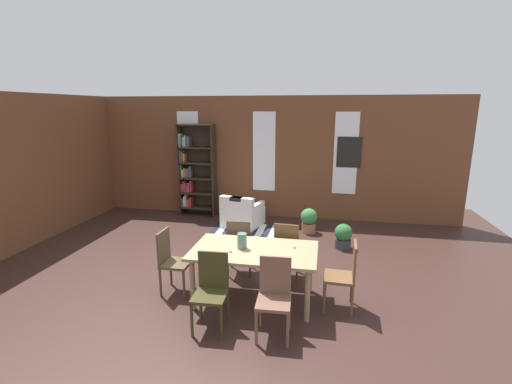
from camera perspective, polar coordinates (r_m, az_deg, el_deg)
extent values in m
plane|color=#39241F|center=(5.69, -5.44, -14.83)|extent=(10.83, 10.83, 0.00)
cube|color=brown|center=(8.87, 1.36, 5.54)|extent=(9.33, 0.12, 2.97)
cube|color=white|center=(9.31, -10.67, 6.60)|extent=(0.55, 0.02, 1.93)
cube|color=white|center=(8.79, 1.29, 6.44)|extent=(0.55, 0.02, 1.93)
cube|color=white|center=(8.68, 14.12, 5.96)|extent=(0.55, 0.02, 1.93)
cube|color=#987D58|center=(5.02, -0.29, -9.36)|extent=(1.73, 1.00, 0.04)
cylinder|color=#987D58|center=(5.03, -10.08, -14.31)|extent=(0.07, 0.07, 0.72)
cylinder|color=#987D58|center=(4.75, 8.21, -16.02)|extent=(0.07, 0.07, 0.72)
cylinder|color=#987D58|center=(5.71, -7.20, -10.75)|extent=(0.07, 0.07, 0.72)
cylinder|color=#987D58|center=(5.46, 8.65, -11.95)|extent=(0.07, 0.07, 0.72)
cylinder|color=#4C7266|center=(5.01, -2.25, -7.82)|extent=(0.13, 0.13, 0.22)
cylinder|color=silver|center=(5.09, 6.12, -8.65)|extent=(0.04, 0.04, 0.04)
cylinder|color=silver|center=(4.92, -4.15, -9.38)|extent=(0.04, 0.04, 0.04)
cube|color=#353216|center=(4.54, -7.36, -16.15)|extent=(0.42, 0.42, 0.04)
cube|color=#353216|center=(4.59, -6.83, -12.32)|extent=(0.38, 0.05, 0.50)
cylinder|color=#353216|center=(4.57, -10.22, -19.55)|extent=(0.04, 0.04, 0.43)
cylinder|color=#353216|center=(4.48, -5.56, -20.11)|extent=(0.04, 0.04, 0.43)
cylinder|color=#353216|center=(4.86, -8.83, -17.32)|extent=(0.04, 0.04, 0.43)
cylinder|color=#353216|center=(4.77, -4.48, -17.79)|extent=(0.04, 0.04, 0.43)
cube|color=brown|center=(5.81, 5.09, -9.29)|extent=(0.42, 0.42, 0.04)
cube|color=brown|center=(5.55, 4.84, -7.62)|extent=(0.38, 0.05, 0.50)
cylinder|color=brown|center=(6.05, 7.03, -10.84)|extent=(0.04, 0.04, 0.43)
cylinder|color=brown|center=(6.09, 3.62, -10.56)|extent=(0.04, 0.04, 0.43)
cylinder|color=brown|center=(5.72, 6.57, -12.28)|extent=(0.04, 0.04, 0.43)
cylinder|color=brown|center=(5.77, 2.95, -11.97)|extent=(0.04, 0.04, 0.43)
cube|color=brown|center=(4.39, 2.82, -17.21)|extent=(0.42, 0.42, 0.04)
cube|color=brown|center=(4.43, 3.10, -13.21)|extent=(0.38, 0.05, 0.50)
cylinder|color=brown|center=(4.38, 0.03, -20.89)|extent=(0.04, 0.04, 0.43)
cylinder|color=brown|center=(4.35, 5.07, -21.20)|extent=(0.04, 0.04, 0.43)
cylinder|color=brown|center=(4.68, 0.70, -18.44)|extent=(0.04, 0.04, 0.43)
cylinder|color=brown|center=(4.65, 5.35, -18.70)|extent=(0.04, 0.04, 0.43)
cube|color=#483729|center=(5.93, -2.51, -8.77)|extent=(0.43, 0.43, 0.04)
cube|color=#483729|center=(5.67, -2.82, -7.12)|extent=(0.38, 0.06, 0.50)
cylinder|color=#483729|center=(6.16, -0.55, -10.25)|extent=(0.04, 0.04, 0.43)
cylinder|color=#483729|center=(6.21, -3.90, -10.08)|extent=(0.04, 0.04, 0.43)
cylinder|color=#483729|center=(5.84, -0.98, -11.65)|extent=(0.04, 0.04, 0.43)
cylinder|color=#483729|center=(5.89, -4.52, -11.45)|extent=(0.04, 0.04, 0.43)
cube|color=#4E4028|center=(5.47, -12.61, -11.08)|extent=(0.40, 0.40, 0.04)
cube|color=#4E4028|center=(5.44, -14.54, -8.44)|extent=(0.03, 0.38, 0.50)
cylinder|color=#4E4028|center=(5.35, -11.44, -14.36)|extent=(0.04, 0.04, 0.43)
cylinder|color=#4E4028|center=(5.65, -10.03, -12.75)|extent=(0.04, 0.04, 0.43)
cylinder|color=#4E4028|center=(5.49, -15.02, -13.82)|extent=(0.04, 0.04, 0.43)
cylinder|color=#4E4028|center=(5.78, -13.44, -12.29)|extent=(0.04, 0.04, 0.43)
cube|color=brown|center=(5.07, 13.12, -13.14)|extent=(0.42, 0.42, 0.04)
cube|color=brown|center=(4.97, 15.44, -10.65)|extent=(0.05, 0.38, 0.50)
cylinder|color=brown|center=(5.33, 11.01, -14.45)|extent=(0.04, 0.04, 0.43)
cylinder|color=brown|center=(5.02, 10.82, -16.33)|extent=(0.04, 0.04, 0.43)
cylinder|color=brown|center=(5.34, 15.00, -14.65)|extent=(0.04, 0.04, 0.43)
cylinder|color=brown|center=(5.02, 15.09, -16.54)|extent=(0.04, 0.04, 0.43)
cube|color=#2D2319|center=(9.25, -11.93, 3.47)|extent=(0.04, 0.33, 2.30)
cube|color=#2D2319|center=(8.95, -6.73, 3.35)|extent=(0.04, 0.33, 2.30)
cube|color=#2D2319|center=(9.24, -9.04, 3.58)|extent=(0.92, 0.01, 2.30)
cube|color=#2D2319|center=(9.30, -9.15, -2.40)|extent=(0.88, 0.33, 0.04)
cube|color=#8C4C8C|center=(9.41, -11.46, -1.54)|extent=(0.04, 0.19, 0.20)
cube|color=white|center=(9.38, -11.20, -1.38)|extent=(0.03, 0.22, 0.26)
cube|color=gold|center=(9.36, -10.99, -1.29)|extent=(0.04, 0.18, 0.30)
cube|color=#8C4C8C|center=(9.36, -10.73, -1.65)|extent=(0.04, 0.22, 0.18)
cube|color=#B22D28|center=(9.34, -10.43, -1.56)|extent=(0.05, 0.25, 0.22)
cube|color=#B22D28|center=(9.32, -10.19, -1.49)|extent=(0.03, 0.23, 0.25)
cube|color=#2D2319|center=(9.20, -9.24, -0.11)|extent=(0.88, 0.33, 0.04)
cube|color=#8C4C8C|center=(9.32, -11.55, 0.73)|extent=(0.05, 0.18, 0.20)
cube|color=#B22D28|center=(9.29, -11.27, 0.96)|extent=(0.05, 0.20, 0.29)
cube|color=#B22D28|center=(9.27, -10.95, 0.83)|extent=(0.04, 0.28, 0.25)
cube|color=#B22D28|center=(9.27, -10.72, 0.67)|extent=(0.03, 0.25, 0.19)
cube|color=#8C4C8C|center=(9.25, -10.50, 0.81)|extent=(0.03, 0.27, 0.24)
cube|color=#B22D28|center=(9.22, -10.23, 0.95)|extent=(0.04, 0.18, 0.29)
cube|color=#2D2319|center=(9.12, -9.33, 2.23)|extent=(0.88, 0.33, 0.04)
cube|color=#33724C|center=(9.24, -11.72, 3.36)|extent=(0.03, 0.18, 0.31)
cube|color=gold|center=(9.23, -11.43, 3.01)|extent=(0.04, 0.23, 0.20)
cube|color=orange|center=(9.21, -11.18, 3.12)|extent=(0.03, 0.19, 0.23)
cube|color=#4C4C51|center=(9.19, -10.88, 3.08)|extent=(0.05, 0.22, 0.22)
cube|color=#4C4C51|center=(9.17, -10.58, 3.10)|extent=(0.04, 0.24, 0.23)
cube|color=#4C4C51|center=(9.15, -10.34, 3.25)|extent=(0.04, 0.19, 0.28)
cube|color=#2D2319|center=(9.06, -9.42, 4.61)|extent=(0.88, 0.33, 0.04)
cube|color=#8C4C8C|center=(9.18, -11.85, 5.71)|extent=(0.03, 0.21, 0.31)
cube|color=#4C4C51|center=(9.17, -11.59, 5.62)|extent=(0.03, 0.23, 0.28)
cube|color=orange|center=(9.16, -11.33, 5.40)|extent=(0.04, 0.16, 0.21)
cube|color=#2D2319|center=(9.01, -9.51, 7.01)|extent=(0.88, 0.33, 0.04)
cube|color=white|center=(9.14, -11.96, 8.12)|extent=(0.03, 0.22, 0.32)
cube|color=#33724C|center=(9.13, -11.70, 7.90)|extent=(0.04, 0.26, 0.25)
cube|color=white|center=(9.11, -11.37, 7.84)|extent=(0.03, 0.18, 0.23)
cube|color=white|center=(9.09, -11.13, 7.99)|extent=(0.03, 0.20, 0.27)
cube|color=#4C4C51|center=(9.08, -10.86, 7.99)|extent=(0.03, 0.22, 0.27)
cube|color=#4C4C51|center=(9.06, -10.57, 7.97)|extent=(0.05, 0.22, 0.26)
cube|color=#2D2319|center=(8.97, -9.65, 10.53)|extent=(0.88, 0.33, 0.04)
cube|color=white|center=(8.34, -2.09, -4.00)|extent=(0.96, 0.96, 0.40)
cube|color=white|center=(7.96, -3.10, -2.04)|extent=(0.82, 0.33, 0.35)
cube|color=white|center=(8.13, 0.06, -2.43)|extent=(0.27, 0.73, 0.15)
cube|color=white|center=(8.42, -4.19, -1.93)|extent=(0.27, 0.73, 0.15)
cube|color=black|center=(7.93, -3.11, -1.10)|extent=(0.31, 0.23, 0.08)
cylinder|color=#9E6042|center=(7.98, 8.39, -5.65)|extent=(0.30, 0.30, 0.22)
sphere|color=#387F42|center=(7.90, 8.45, -3.91)|extent=(0.36, 0.36, 0.36)
cylinder|color=#333338|center=(7.25, 13.69, -8.00)|extent=(0.31, 0.31, 0.18)
sphere|color=#2D6B33|center=(7.18, 13.79, -6.31)|extent=(0.34, 0.34, 0.34)
cube|color=#1E1E33|center=(8.22, -6.38, -5.78)|extent=(0.15, 0.98, 0.01)
cube|color=white|center=(8.18, -5.40, -5.85)|extent=(0.15, 0.98, 0.01)
cube|color=#1E1E33|center=(8.14, -4.41, -5.93)|extent=(0.15, 0.98, 0.01)
cube|color=white|center=(8.11, -3.41, -6.00)|extent=(0.15, 0.98, 0.01)
cube|color=#1E1E33|center=(8.07, -2.40, -6.07)|extent=(0.15, 0.98, 0.01)
cube|color=white|center=(8.04, -1.38, -6.14)|extent=(0.15, 0.98, 0.01)
cube|color=#1E1E33|center=(8.01, -0.35, -6.20)|extent=(0.15, 0.98, 0.01)
cube|color=white|center=(7.99, 0.68, -6.27)|extent=(0.15, 0.98, 0.01)
cube|color=#1E1E33|center=(7.97, 1.72, -6.33)|extent=(0.15, 0.98, 0.01)
cube|color=white|center=(7.94, 2.76, -6.40)|extent=(0.15, 0.98, 0.01)
cube|color=black|center=(8.67, 14.64, 6.17)|extent=(0.56, 0.03, 0.72)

